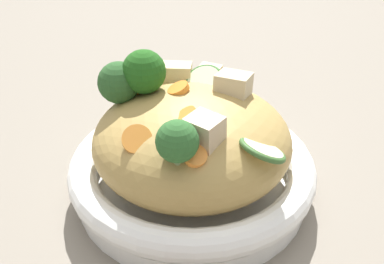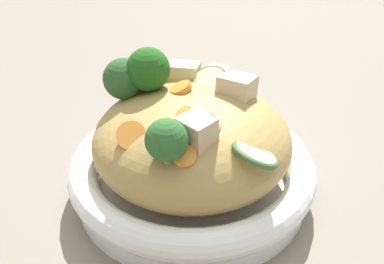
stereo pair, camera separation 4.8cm
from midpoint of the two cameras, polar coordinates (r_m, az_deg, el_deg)
The scene contains 7 objects.
ground_plane at distance 0.53m, azimuth -2.63°, elevation -7.29°, with size 3.00×3.00×0.00m, color gray.
serving_bowl at distance 0.51m, azimuth -2.70°, elevation -5.04°, with size 0.26×0.26×0.05m.
noodle_heap at distance 0.49m, azimuth -2.83°, elevation -1.05°, with size 0.21×0.21×0.10m.
broccoli_florets at distance 0.47m, azimuth -9.18°, elevation 4.90°, with size 0.09×0.18×0.07m.
carrot_coins at distance 0.46m, azimuth -7.14°, elevation 2.63°, with size 0.10×0.16×0.03m.
zucchini_slices at distance 0.46m, azimuth 2.24°, elevation 1.76°, with size 0.07×0.17×0.04m.
chicken_chunks at distance 0.49m, azimuth -1.44°, elevation 5.14°, with size 0.12×0.17×0.04m.
Camera 1 is at (0.23, 0.33, 0.34)m, focal length 43.83 mm.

